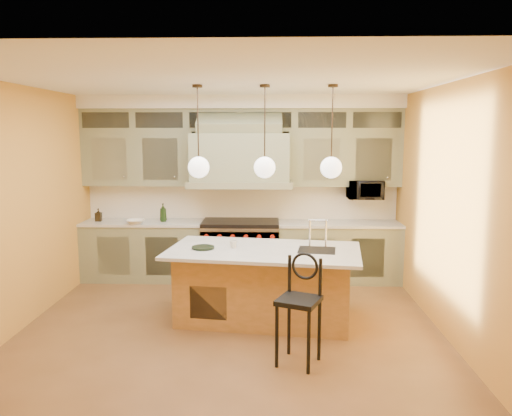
{
  "coord_description": "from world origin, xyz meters",
  "views": [
    {
      "loc": [
        0.48,
        -5.57,
        2.34
      ],
      "look_at": [
        0.29,
        0.7,
        1.39
      ],
      "focal_mm": 35.0,
      "sensor_mm": 36.0,
      "label": 1
    }
  ],
  "objects_px": {
    "range": "(241,250)",
    "counter_stool": "(300,302)",
    "kitchen_island": "(265,283)",
    "microwave": "(365,190)"
  },
  "relations": [
    {
      "from": "range",
      "to": "counter_stool",
      "type": "bearing_deg",
      "value": -74.89
    },
    {
      "from": "kitchen_island",
      "to": "counter_stool",
      "type": "distance_m",
      "value": 1.24
    },
    {
      "from": "range",
      "to": "kitchen_island",
      "type": "distance_m",
      "value": 1.74
    },
    {
      "from": "kitchen_island",
      "to": "range",
      "type": "bearing_deg",
      "value": 111.17
    },
    {
      "from": "kitchen_island",
      "to": "counter_stool",
      "type": "xyz_separation_m",
      "value": [
        0.37,
        -1.18,
        0.17
      ]
    },
    {
      "from": "counter_stool",
      "to": "microwave",
      "type": "height_order",
      "value": "microwave"
    },
    {
      "from": "counter_stool",
      "to": "microwave",
      "type": "relative_size",
      "value": 2.08
    },
    {
      "from": "kitchen_island",
      "to": "microwave",
      "type": "bearing_deg",
      "value": 57.15
    },
    {
      "from": "range",
      "to": "microwave",
      "type": "xyz_separation_m",
      "value": [
        1.95,
        0.11,
        0.96
      ]
    },
    {
      "from": "counter_stool",
      "to": "range",
      "type": "bearing_deg",
      "value": 128.35
    }
  ]
}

